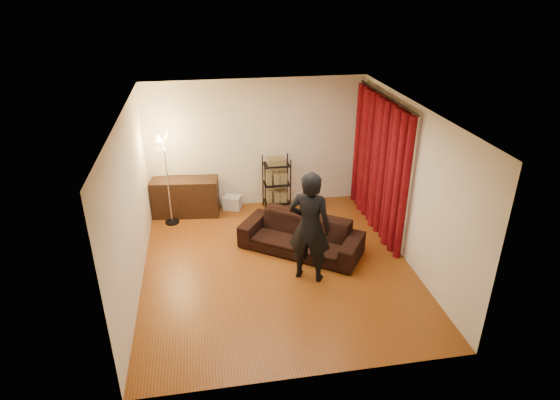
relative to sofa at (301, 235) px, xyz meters
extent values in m
plane|color=brown|center=(-0.50, -0.41, -0.31)|extent=(5.00, 5.00, 0.00)
plane|color=white|center=(-0.50, -0.41, 2.39)|extent=(5.00, 5.00, 0.00)
plane|color=beige|center=(-0.50, 2.09, 1.04)|extent=(5.00, 0.00, 5.00)
plane|color=beige|center=(-0.50, -2.91, 1.04)|extent=(5.00, 0.00, 5.00)
plane|color=beige|center=(-2.75, -0.41, 1.04)|extent=(0.00, 5.00, 5.00)
plane|color=beige|center=(1.75, -0.41, 1.04)|extent=(0.00, 5.00, 5.00)
cylinder|color=black|center=(1.65, 0.71, 2.27)|extent=(0.04, 2.65, 0.04)
imported|color=black|center=(0.00, 0.00, 0.00)|extent=(2.25, 1.92, 0.63)
imported|color=black|center=(-0.05, -0.83, 0.62)|extent=(0.81, 0.71, 1.87)
cube|color=black|center=(-2.04, 1.81, 0.07)|extent=(1.38, 0.65, 0.78)
camera|label=1|loc=(-1.59, -7.08, 4.18)|focal=30.00mm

